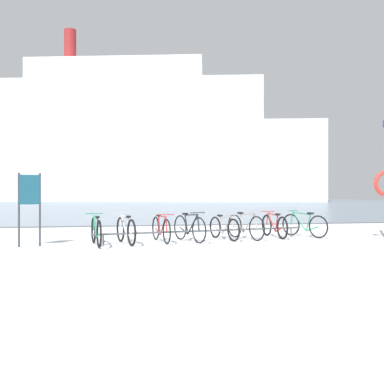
{
  "coord_description": "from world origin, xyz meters",
  "views": [
    {
      "loc": [
        -1.17,
        -7.26,
        1.39
      ],
      "look_at": [
        1.37,
        8.19,
        1.38
      ],
      "focal_mm": 39.37,
      "sensor_mm": 36.0,
      "label": 1
    }
  ],
  "objects_px": {
    "bicycle_2": "(161,229)",
    "bicycle_4": "(224,228)",
    "bicycle_5": "(245,226)",
    "bicycle_1": "(126,230)",
    "ferry_ship": "(123,143)",
    "bicycle_3": "(189,228)",
    "info_sign": "(29,197)",
    "bicycle_6": "(274,226)",
    "bicycle_0": "(96,231)",
    "bicycle_7": "(304,225)"
  },
  "relations": [
    {
      "from": "bicycle_2",
      "to": "bicycle_5",
      "type": "height_order",
      "value": "bicycle_5"
    },
    {
      "from": "bicycle_2",
      "to": "bicycle_6",
      "type": "height_order",
      "value": "bicycle_2"
    },
    {
      "from": "bicycle_1",
      "to": "bicycle_2",
      "type": "xyz_separation_m",
      "value": [
        0.97,
        0.29,
        -0.0
      ]
    },
    {
      "from": "bicycle_6",
      "to": "ferry_ship",
      "type": "xyz_separation_m",
      "value": [
        -4.48,
        51.37,
        8.27
      ]
    },
    {
      "from": "bicycle_3",
      "to": "bicycle_7",
      "type": "xyz_separation_m",
      "value": [
        3.68,
        0.62,
        -0.01
      ]
    },
    {
      "from": "bicycle_3",
      "to": "ferry_ship",
      "type": "bearing_deg",
      "value": 91.95
    },
    {
      "from": "bicycle_5",
      "to": "bicycle_7",
      "type": "bearing_deg",
      "value": 8.96
    },
    {
      "from": "bicycle_4",
      "to": "ferry_ship",
      "type": "relative_size",
      "value": 0.03
    },
    {
      "from": "bicycle_0",
      "to": "info_sign",
      "type": "height_order",
      "value": "info_sign"
    },
    {
      "from": "bicycle_1",
      "to": "bicycle_4",
      "type": "relative_size",
      "value": 1.03
    },
    {
      "from": "bicycle_5",
      "to": "info_sign",
      "type": "distance_m",
      "value": 6.0
    },
    {
      "from": "bicycle_1",
      "to": "bicycle_7",
      "type": "relative_size",
      "value": 1.08
    },
    {
      "from": "bicycle_5",
      "to": "ferry_ship",
      "type": "distance_m",
      "value": 52.43
    },
    {
      "from": "ferry_ship",
      "to": "bicycle_3",
      "type": "bearing_deg",
      "value": -88.05
    },
    {
      "from": "bicycle_4",
      "to": "ferry_ship",
      "type": "xyz_separation_m",
      "value": [
        -2.84,
        51.69,
        8.28
      ]
    },
    {
      "from": "bicycle_1",
      "to": "ferry_ship",
      "type": "bearing_deg",
      "value": 90.01
    },
    {
      "from": "bicycle_6",
      "to": "bicycle_7",
      "type": "height_order",
      "value": "bicycle_7"
    },
    {
      "from": "bicycle_5",
      "to": "bicycle_6",
      "type": "xyz_separation_m",
      "value": [
        0.99,
        0.29,
        -0.02
      ]
    },
    {
      "from": "bicycle_2",
      "to": "info_sign",
      "type": "distance_m",
      "value": 3.53
    },
    {
      "from": "bicycle_3",
      "to": "bicycle_6",
      "type": "distance_m",
      "value": 2.77
    },
    {
      "from": "bicycle_7",
      "to": "bicycle_6",
      "type": "bearing_deg",
      "value": -178.68
    },
    {
      "from": "bicycle_3",
      "to": "bicycle_1",
      "type": "bearing_deg",
      "value": -170.9
    },
    {
      "from": "bicycle_6",
      "to": "bicycle_7",
      "type": "xyz_separation_m",
      "value": [
        0.97,
        0.02,
        0.01
      ]
    },
    {
      "from": "bicycle_3",
      "to": "bicycle_5",
      "type": "bearing_deg",
      "value": 10.23
    },
    {
      "from": "bicycle_2",
      "to": "bicycle_5",
      "type": "xyz_separation_m",
      "value": [
        2.51,
        0.3,
        0.01
      ]
    },
    {
      "from": "bicycle_7",
      "to": "bicycle_5",
      "type": "bearing_deg",
      "value": -171.04
    },
    {
      "from": "bicycle_6",
      "to": "bicycle_1",
      "type": "bearing_deg",
      "value": -168.87
    },
    {
      "from": "bicycle_1",
      "to": "bicycle_5",
      "type": "bearing_deg",
      "value": 9.66
    },
    {
      "from": "bicycle_1",
      "to": "bicycle_0",
      "type": "bearing_deg",
      "value": -163.44
    },
    {
      "from": "bicycle_4",
      "to": "bicycle_6",
      "type": "relative_size",
      "value": 0.94
    },
    {
      "from": "bicycle_4",
      "to": "bicycle_7",
      "type": "height_order",
      "value": "bicycle_7"
    },
    {
      "from": "bicycle_7",
      "to": "bicycle_2",
      "type": "bearing_deg",
      "value": -172.18
    },
    {
      "from": "bicycle_5",
      "to": "bicycle_7",
      "type": "height_order",
      "value": "bicycle_5"
    },
    {
      "from": "info_sign",
      "to": "ferry_ship",
      "type": "xyz_separation_m",
      "value": [
        2.4,
        52.41,
        7.36
      ]
    },
    {
      "from": "bicycle_4",
      "to": "bicycle_5",
      "type": "xyz_separation_m",
      "value": [
        0.65,
        0.03,
        0.04
      ]
    },
    {
      "from": "ferry_ship",
      "to": "bicycle_2",
      "type": "bearing_deg",
      "value": -88.92
    },
    {
      "from": "bicycle_6",
      "to": "bicycle_0",
      "type": "bearing_deg",
      "value": -168.07
    },
    {
      "from": "bicycle_1",
      "to": "bicycle_3",
      "type": "relative_size",
      "value": 1.01
    },
    {
      "from": "bicycle_0",
      "to": "bicycle_5",
      "type": "bearing_deg",
      "value": 10.92
    },
    {
      "from": "info_sign",
      "to": "ferry_ship",
      "type": "bearing_deg",
      "value": 87.38
    },
    {
      "from": "bicycle_2",
      "to": "bicycle_4",
      "type": "distance_m",
      "value": 1.88
    },
    {
      "from": "bicycle_4",
      "to": "info_sign",
      "type": "distance_m",
      "value": 5.37
    },
    {
      "from": "bicycle_2",
      "to": "bicycle_7",
      "type": "bearing_deg",
      "value": 7.82
    },
    {
      "from": "bicycle_4",
      "to": "bicycle_6",
      "type": "distance_m",
      "value": 1.68
    },
    {
      "from": "bicycle_5",
      "to": "bicycle_6",
      "type": "height_order",
      "value": "bicycle_5"
    },
    {
      "from": "bicycle_1",
      "to": "bicycle_3",
      "type": "bearing_deg",
      "value": 9.1
    },
    {
      "from": "bicycle_2",
      "to": "ferry_ship",
      "type": "distance_m",
      "value": 52.62
    },
    {
      "from": "bicycle_0",
      "to": "bicycle_5",
      "type": "xyz_separation_m",
      "value": [
        4.23,
        0.82,
        0.01
      ]
    },
    {
      "from": "bicycle_3",
      "to": "info_sign",
      "type": "distance_m",
      "value": 4.29
    },
    {
      "from": "bicycle_7",
      "to": "info_sign",
      "type": "xyz_separation_m",
      "value": [
        -7.86,
        -1.07,
        0.9
      ]
    }
  ]
}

